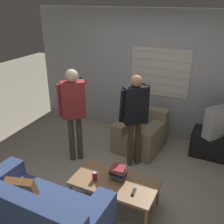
{
  "coord_description": "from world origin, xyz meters",
  "views": [
    {
      "loc": [
        1.55,
        -2.93,
        2.73
      ],
      "look_at": [
        -0.15,
        0.59,
        1.0
      ],
      "focal_mm": 42.0,
      "sensor_mm": 36.0,
      "label": 1
    }
  ],
  "objects_px": {
    "couch_blue": "(38,216)",
    "book_stack": "(118,173)",
    "person_right_standing": "(135,111)",
    "coffee_table": "(115,183)",
    "tv": "(223,120)",
    "person_left_standing": "(73,105)",
    "soda_can": "(95,176)",
    "spare_remote": "(134,192)",
    "armchair_beige": "(141,133)"
  },
  "relations": [
    {
      "from": "book_stack",
      "to": "soda_can",
      "type": "distance_m",
      "value": 0.33
    },
    {
      "from": "person_left_standing",
      "to": "soda_can",
      "type": "distance_m",
      "value": 1.35
    },
    {
      "from": "armchair_beige",
      "to": "coffee_table",
      "type": "bearing_deg",
      "value": 102.94
    },
    {
      "from": "person_right_standing",
      "to": "spare_remote",
      "type": "xyz_separation_m",
      "value": [
        0.45,
        -1.16,
        -0.6
      ]
    },
    {
      "from": "coffee_table",
      "to": "person_left_standing",
      "type": "xyz_separation_m",
      "value": [
        -1.13,
        0.76,
        0.69
      ]
    },
    {
      "from": "tv",
      "to": "book_stack",
      "type": "distance_m",
      "value": 2.24
    },
    {
      "from": "soda_can",
      "to": "spare_remote",
      "type": "distance_m",
      "value": 0.58
    },
    {
      "from": "armchair_beige",
      "to": "book_stack",
      "type": "distance_m",
      "value": 1.62
    },
    {
      "from": "person_right_standing",
      "to": "book_stack",
      "type": "bearing_deg",
      "value": -126.66
    },
    {
      "from": "couch_blue",
      "to": "armchair_beige",
      "type": "relative_size",
      "value": 1.75
    },
    {
      "from": "coffee_table",
      "to": "spare_remote",
      "type": "xyz_separation_m",
      "value": [
        0.32,
        -0.1,
        0.05
      ]
    },
    {
      "from": "spare_remote",
      "to": "person_left_standing",
      "type": "bearing_deg",
      "value": 144.27
    },
    {
      "from": "coffee_table",
      "to": "tv",
      "type": "xyz_separation_m",
      "value": [
        1.19,
        1.97,
        0.36
      ]
    },
    {
      "from": "coffee_table",
      "to": "spare_remote",
      "type": "height_order",
      "value": "spare_remote"
    },
    {
      "from": "book_stack",
      "to": "spare_remote",
      "type": "xyz_separation_m",
      "value": [
        0.3,
        -0.17,
        -0.09
      ]
    },
    {
      "from": "book_stack",
      "to": "couch_blue",
      "type": "bearing_deg",
      "value": -122.76
    },
    {
      "from": "book_stack",
      "to": "spare_remote",
      "type": "relative_size",
      "value": 1.76
    },
    {
      "from": "spare_remote",
      "to": "couch_blue",
      "type": "bearing_deg",
      "value": -144.13
    },
    {
      "from": "couch_blue",
      "to": "person_left_standing",
      "type": "bearing_deg",
      "value": 108.79
    },
    {
      "from": "couch_blue",
      "to": "spare_remote",
      "type": "distance_m",
      "value": 1.21
    },
    {
      "from": "couch_blue",
      "to": "book_stack",
      "type": "xyz_separation_m",
      "value": [
        0.62,
        0.96,
        0.18
      ]
    },
    {
      "from": "tv",
      "to": "person_left_standing",
      "type": "bearing_deg",
      "value": -26.52
    },
    {
      "from": "coffee_table",
      "to": "soda_can",
      "type": "bearing_deg",
      "value": -161.11
    },
    {
      "from": "couch_blue",
      "to": "armchair_beige",
      "type": "bearing_deg",
      "value": 82.27
    },
    {
      "from": "coffee_table",
      "to": "book_stack",
      "type": "distance_m",
      "value": 0.16
    },
    {
      "from": "armchair_beige",
      "to": "person_left_standing",
      "type": "height_order",
      "value": "person_left_standing"
    },
    {
      "from": "coffee_table",
      "to": "person_right_standing",
      "type": "xyz_separation_m",
      "value": [
        -0.14,
        1.06,
        0.65
      ]
    },
    {
      "from": "tv",
      "to": "soda_can",
      "type": "bearing_deg",
      "value": 0.87
    },
    {
      "from": "armchair_beige",
      "to": "coffee_table",
      "type": "relative_size",
      "value": 0.81
    },
    {
      "from": "coffee_table",
      "to": "person_left_standing",
      "type": "bearing_deg",
      "value": 145.96
    },
    {
      "from": "armchair_beige",
      "to": "soda_can",
      "type": "bearing_deg",
      "value": 93.93
    },
    {
      "from": "tv",
      "to": "couch_blue",
      "type": "bearing_deg",
      "value": 4.06
    },
    {
      "from": "spare_remote",
      "to": "book_stack",
      "type": "bearing_deg",
      "value": 145.8
    },
    {
      "from": "coffee_table",
      "to": "soda_can",
      "type": "relative_size",
      "value": 9.33
    },
    {
      "from": "book_stack",
      "to": "spare_remote",
      "type": "height_order",
      "value": "book_stack"
    },
    {
      "from": "soda_can",
      "to": "tv",
      "type": "bearing_deg",
      "value": 54.79
    },
    {
      "from": "armchair_beige",
      "to": "soda_can",
      "type": "distance_m",
      "value": 1.75
    },
    {
      "from": "person_right_standing",
      "to": "soda_can",
      "type": "relative_size",
      "value": 12.92
    },
    {
      "from": "coffee_table",
      "to": "tv",
      "type": "bearing_deg",
      "value": 58.88
    },
    {
      "from": "armchair_beige",
      "to": "person_right_standing",
      "type": "relative_size",
      "value": 0.59
    },
    {
      "from": "tv",
      "to": "person_right_standing",
      "type": "xyz_separation_m",
      "value": [
        -1.32,
        -0.91,
        0.29
      ]
    },
    {
      "from": "book_stack",
      "to": "soda_can",
      "type": "bearing_deg",
      "value": -150.43
    },
    {
      "from": "armchair_beige",
      "to": "couch_blue",
      "type": "bearing_deg",
      "value": 87.02
    },
    {
      "from": "person_right_standing",
      "to": "tv",
      "type": "bearing_deg",
      "value": -11.21
    },
    {
      "from": "person_left_standing",
      "to": "soda_can",
      "type": "xyz_separation_m",
      "value": [
        0.87,
        -0.85,
        -0.59
      ]
    },
    {
      "from": "soda_can",
      "to": "spare_remote",
      "type": "bearing_deg",
      "value": -0.55
    },
    {
      "from": "couch_blue",
      "to": "tv",
      "type": "relative_size",
      "value": 2.26
    },
    {
      "from": "tv",
      "to": "person_left_standing",
      "type": "distance_m",
      "value": 2.63
    },
    {
      "from": "couch_blue",
      "to": "person_right_standing",
      "type": "distance_m",
      "value": 2.12
    },
    {
      "from": "couch_blue",
      "to": "book_stack",
      "type": "distance_m",
      "value": 1.15
    }
  ]
}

